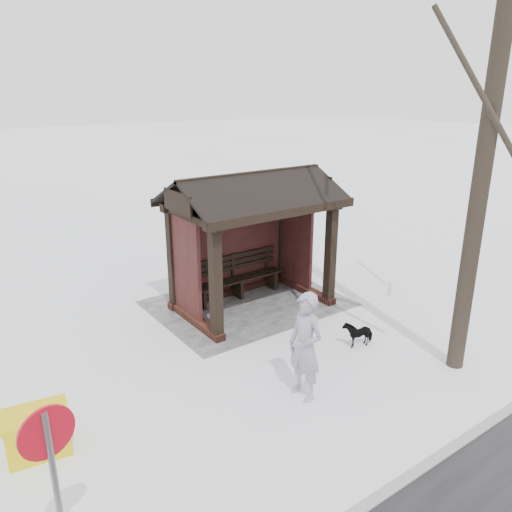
% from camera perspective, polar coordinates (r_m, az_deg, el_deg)
% --- Properties ---
extents(ground, '(120.00, 120.00, 0.00)m').
position_cam_1_polar(ground, '(11.48, -0.37, -5.77)').
color(ground, white).
rests_on(ground, ground).
extents(kerb, '(120.00, 0.15, 0.06)m').
position_cam_1_polar(kerb, '(8.25, 23.53, -18.23)').
color(kerb, gray).
rests_on(kerb, ground).
extents(trampled_patch, '(4.20, 3.20, 0.02)m').
position_cam_1_polar(trampled_patch, '(11.63, -0.94, -5.40)').
color(trampled_patch, '#929297').
rests_on(trampled_patch, ground).
extents(bus_shelter, '(3.60, 2.40, 3.09)m').
position_cam_1_polar(bus_shelter, '(10.89, -0.88, 4.94)').
color(bus_shelter, '#3D1C16').
rests_on(bus_shelter, ground).
extents(pedestrian, '(0.46, 0.68, 1.79)m').
position_cam_1_polar(pedestrian, '(8.00, 5.66, -10.26)').
color(pedestrian, '#988EA7').
rests_on(pedestrian, ground).
extents(dog, '(0.63, 0.38, 0.50)m').
position_cam_1_polar(dog, '(9.97, 11.58, -8.60)').
color(dog, black).
rests_on(dog, ground).
extents(grit_bin, '(0.92, 0.70, 0.64)m').
position_cam_1_polar(grit_bin, '(7.76, -23.69, -17.95)').
color(grit_bin, '#D3BB0C').
rests_on(grit_bin, ground).
extents(road_sign, '(0.53, 0.14, 2.09)m').
position_cam_1_polar(road_sign, '(5.28, -22.37, -20.72)').
color(road_sign, slate).
rests_on(road_sign, ground).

